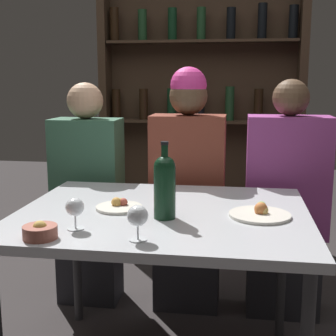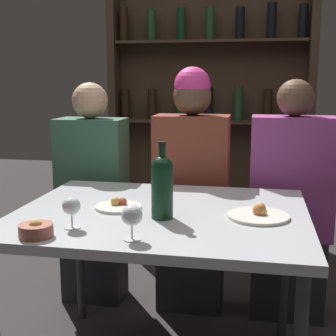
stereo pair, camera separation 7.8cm
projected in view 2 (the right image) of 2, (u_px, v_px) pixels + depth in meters
dining_table at (161, 225)px, 1.91m from camera, size 1.17×0.95×0.74m
wine_rack_wall at (210, 81)px, 3.59m from camera, size 1.55×0.21×2.41m
wine_bottle at (162, 184)px, 1.77m from camera, size 0.08×0.08×0.30m
wine_glass_0 at (132, 216)px, 1.54m from camera, size 0.07×0.07×0.12m
wine_glass_1 at (71, 207)px, 1.66m from camera, size 0.07×0.07×0.11m
food_plate_0 at (118, 206)px, 1.93m from camera, size 0.19×0.19×0.05m
food_plate_1 at (259, 214)px, 1.81m from camera, size 0.24×0.24×0.05m
snack_bowl at (36, 230)px, 1.58m from camera, size 0.12×0.12×0.06m
seated_person_left at (93, 200)px, 2.66m from camera, size 0.38×0.22×1.25m
seated_person_center at (191, 195)px, 2.55m from camera, size 0.40×0.22×1.33m
seated_person_right at (290, 209)px, 2.46m from camera, size 0.43×0.22×1.27m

